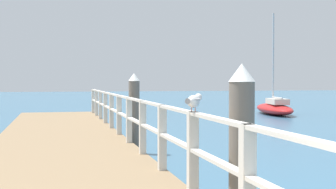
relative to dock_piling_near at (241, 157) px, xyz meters
name	(u,v)px	position (x,y,z in m)	size (l,w,h in m)	color
pier_deck	(62,151)	(-1.83, 6.46, -0.79)	(3.06, 20.00, 0.51)	#846B4C
pier_railing	(124,112)	(-0.38, 6.46, 0.09)	(0.12, 18.52, 1.01)	beige
dock_piling_near	(241,157)	(0.00, 0.00, 0.00)	(0.29, 0.29, 2.08)	#6B6056
dock_piling_far	(134,113)	(0.00, 7.24, 0.00)	(0.29, 0.29, 2.08)	#6B6056
seagull_foreground	(194,101)	(-0.38, 0.58, 0.60)	(0.32, 0.41, 0.21)	white
boat_3	(274,108)	(9.86, 19.45, -0.68)	(2.35, 5.29, 5.63)	red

